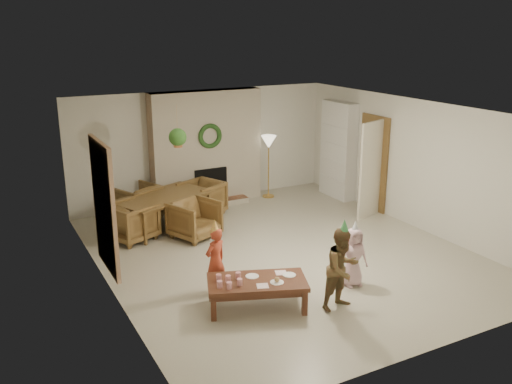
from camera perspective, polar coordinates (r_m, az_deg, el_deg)
floor at (r=9.80m, az=2.66°, el=-6.25°), size 7.00×7.00×0.00m
ceiling at (r=9.12m, az=2.88°, el=8.36°), size 7.00×7.00×0.00m
wall_back at (r=12.43m, az=-5.51°, el=4.73°), size 7.00×0.00×7.00m
wall_front at (r=6.79m, az=18.08°, el=-6.48°), size 7.00×0.00×7.00m
wall_left at (r=8.32m, az=-15.32°, el=-1.91°), size 0.00×7.00×7.00m
wall_right at (r=11.17m, az=16.15°, el=2.76°), size 0.00×7.00×7.00m
fireplace_mass at (r=12.25m, az=-5.14°, el=4.56°), size 2.50×0.40×2.50m
fireplace_hearth at (r=12.25m, az=-4.36°, el=-1.19°), size 1.60×0.30×0.12m
fireplace_firebox at (r=12.28m, az=-4.72°, el=0.76°), size 0.75×0.12×0.75m
fireplace_wreath at (r=11.98m, az=-4.75°, el=5.76°), size 0.54×0.10×0.54m
floor_lamp_base at (r=12.90m, az=1.27°, el=-0.42°), size 0.27×0.27×0.03m
floor_lamp_post at (r=12.72m, az=1.29°, el=2.42°), size 0.03×0.03×1.30m
floor_lamp_shade at (r=12.58m, az=1.31°, el=5.18°), size 0.35×0.35×0.29m
bookshelf_carcass at (r=12.81m, az=8.48°, el=4.30°), size 0.30×1.00×2.20m
bookshelf_shelf_a at (r=12.95m, az=8.28°, el=1.49°), size 0.30×0.92×0.03m
bookshelf_shelf_b at (r=12.85m, az=8.36°, el=3.21°), size 0.30×0.92×0.03m
bookshelf_shelf_c at (r=12.76m, az=8.43°, el=4.95°), size 0.30×0.92×0.03m
bookshelf_shelf_d at (r=12.69m, az=8.51°, el=6.72°), size 0.30×0.92×0.03m
books_row_lower at (r=12.79m, az=8.63°, el=1.92°), size 0.20×0.40×0.24m
books_row_mid at (r=12.85m, az=8.18°, el=3.85°), size 0.20×0.44×0.24m
books_row_upper at (r=12.65m, az=8.65°, el=5.43°), size 0.20×0.36×0.22m
door_frame at (r=12.06m, az=12.00°, el=2.94°), size 0.05×0.86×2.04m
door_leaf at (r=11.54m, az=11.74°, el=2.24°), size 0.77×0.32×2.00m
curtain_panel at (r=8.52m, az=-15.36°, el=-1.49°), size 0.06×1.20×2.00m
dining_table at (r=10.98m, az=-9.33°, el=-2.05°), size 2.12×1.68×0.66m
dining_chair_near at (r=10.40m, az=-6.33°, el=-2.81°), size 1.02×1.03×0.72m
dining_chair_far at (r=11.57m, az=-12.05°, el=-1.04°), size 1.02×1.03×0.72m
dining_chair_left at (r=10.48m, az=-12.68°, el=-2.97°), size 1.03×1.02×0.72m
dining_chair_right at (r=11.63m, az=-5.59°, el=-0.64°), size 1.03×1.02×0.72m
hanging_plant_cord at (r=9.97m, az=-8.13°, el=6.91°), size 0.01×0.01×0.70m
hanging_plant_pot at (r=10.03m, az=-8.05°, el=4.94°), size 0.16×0.16×0.12m
hanging_plant_foliage at (r=10.01m, az=-8.07°, el=5.61°), size 0.32×0.32×0.32m
coffee_table_top at (r=7.83m, az=0.10°, el=-9.28°), size 1.53×1.14×0.06m
coffee_table_apron at (r=7.87m, az=0.10°, el=-9.77°), size 1.40×1.00×0.08m
coffee_leg_fl at (r=7.64m, az=-4.39°, el=-11.86°), size 0.10×0.10×0.36m
coffee_leg_fr at (r=7.78m, az=5.04°, el=-11.30°), size 0.10×0.10×0.36m
coffee_leg_bl at (r=8.13m, az=-4.60°, el=-9.97°), size 0.10×0.10×0.36m
coffee_leg_br at (r=8.27m, az=4.22°, el=-9.49°), size 0.10×0.10×0.36m
cup_a at (r=7.61m, az=-3.76°, el=-9.46°), size 0.10×0.10×0.10m
cup_b at (r=7.80m, az=-3.86°, el=-8.78°), size 0.10×0.10×0.10m
cup_c at (r=7.57m, az=-2.76°, el=-9.60°), size 0.10×0.10×0.10m
cup_d at (r=7.76m, az=-2.89°, el=-8.90°), size 0.10×0.10×0.10m
cup_e at (r=7.66m, az=-1.69°, el=-9.26°), size 0.10×0.10×0.10m
cup_f at (r=7.85m, az=-1.84°, el=-8.58°), size 0.10×0.10×0.10m
plate_a at (r=7.92m, az=-0.40°, el=-8.66°), size 0.25×0.25×0.01m
plate_b at (r=7.76m, az=2.17°, el=-9.27°), size 0.25×0.25×0.01m
plate_c at (r=7.98m, az=3.45°, el=-8.51°), size 0.25×0.25×0.01m
food_scoop at (r=7.74m, az=2.18°, el=-9.00°), size 0.10×0.10×0.07m
napkin_left at (r=7.65m, az=0.68°, el=-9.65°), size 0.21×0.21×0.01m
napkin_right at (r=8.04m, az=2.59°, el=-8.31°), size 0.21×0.21×0.01m
child_red at (r=8.22m, az=-4.20°, el=-7.09°), size 0.43×0.36×1.02m
party_hat_red at (r=8.01m, az=-4.28°, el=-3.47°), size 0.14×0.14×0.19m
child_plaid at (r=7.85m, az=8.88°, el=-7.82°), size 0.64×0.53×1.18m
party_hat_plaid at (r=7.61m, az=9.10°, el=-3.47°), size 0.16×0.16×0.19m
child_pink at (r=8.58m, az=10.02°, el=-6.60°), size 0.48×0.34×0.93m
party_hat_pink at (r=8.40m, az=10.19°, el=-3.46°), size 0.15×0.15×0.17m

